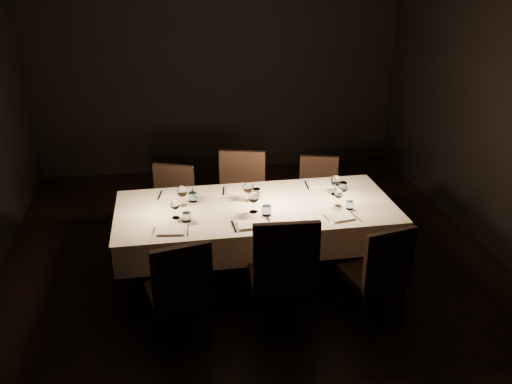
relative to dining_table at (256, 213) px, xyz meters
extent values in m
cube|color=black|center=(0.00, 0.00, -0.69)|extent=(5.00, 6.00, 0.01)
cube|color=black|center=(0.00, 3.00, 0.81)|extent=(5.00, 0.01, 3.00)
cube|color=black|center=(0.00, -3.00, 0.81)|extent=(5.00, 0.01, 3.00)
cube|color=black|center=(0.00, 0.00, 0.04)|extent=(2.40, 1.00, 0.04)
cylinder|color=black|center=(-1.12, -0.42, -0.33)|extent=(0.07, 0.07, 0.71)
cylinder|color=black|center=(-1.12, 0.42, -0.33)|extent=(0.07, 0.07, 0.71)
cylinder|color=black|center=(1.12, -0.42, -0.33)|extent=(0.07, 0.07, 0.71)
cylinder|color=black|center=(1.12, 0.42, -0.33)|extent=(0.07, 0.07, 0.71)
cube|color=silver|center=(0.00, 0.00, 0.07)|extent=(2.52, 1.12, 0.01)
cube|color=silver|center=(0.00, 0.55, -0.08)|extent=(2.52, 0.01, 0.28)
cube|color=silver|center=(0.00, -0.55, -0.08)|extent=(2.52, 0.01, 0.28)
cube|color=silver|center=(1.25, 0.00, -0.08)|extent=(0.01, 1.12, 0.28)
cube|color=silver|center=(-1.25, 0.00, -0.08)|extent=(0.01, 1.12, 0.28)
cylinder|color=black|center=(-0.61, -0.55, -0.49)|extent=(0.04, 0.04, 0.39)
cylinder|color=black|center=(-0.53, -0.91, -0.49)|extent=(0.04, 0.04, 0.39)
cylinder|color=black|center=(-0.98, -0.63, -0.49)|extent=(0.04, 0.04, 0.39)
cylinder|color=black|center=(-0.90, -0.99, -0.49)|extent=(0.04, 0.04, 0.39)
cube|color=black|center=(-0.76, -0.77, -0.26)|extent=(0.54, 0.54, 0.06)
cube|color=black|center=(-0.71, -0.96, 0.01)|extent=(0.45, 0.14, 0.49)
cube|color=silver|center=(-0.78, -0.38, 0.08)|extent=(0.23, 0.16, 0.02)
cube|color=silver|center=(-0.92, -0.38, 0.08)|extent=(0.03, 0.20, 0.01)
cube|color=silver|center=(-0.64, -0.38, 0.08)|extent=(0.03, 0.20, 0.01)
cylinder|color=silver|center=(-0.64, -0.20, 0.11)|extent=(0.07, 0.07, 0.08)
cylinder|color=white|center=(-0.73, -0.12, 0.08)|extent=(0.07, 0.07, 0.00)
cylinder|color=white|center=(-0.73, -0.12, 0.12)|extent=(0.01, 0.01, 0.09)
ellipsoid|color=white|center=(-0.73, -0.12, 0.21)|extent=(0.09, 0.09, 0.10)
cylinder|color=black|center=(0.30, -0.52, -0.47)|extent=(0.04, 0.04, 0.44)
cylinder|color=black|center=(0.28, -0.95, -0.47)|extent=(0.04, 0.04, 0.44)
cylinder|color=black|center=(-0.12, -0.50, -0.47)|extent=(0.04, 0.04, 0.44)
cylinder|color=black|center=(-0.15, -0.92, -0.47)|extent=(0.04, 0.04, 0.44)
cube|color=black|center=(0.08, -0.72, -0.21)|extent=(0.53, 0.53, 0.07)
cube|color=black|center=(0.07, -0.95, 0.09)|extent=(0.51, 0.08, 0.55)
cube|color=silver|center=(-0.10, -0.38, 0.08)|extent=(0.25, 0.16, 0.02)
cube|color=silver|center=(-0.25, -0.38, 0.08)|extent=(0.03, 0.22, 0.01)
cube|color=silver|center=(0.06, -0.38, 0.08)|extent=(0.02, 0.22, 0.01)
cylinder|color=silver|center=(0.06, -0.20, 0.12)|extent=(0.08, 0.08, 0.09)
cylinder|color=white|center=(-0.04, -0.12, 0.08)|extent=(0.08, 0.08, 0.00)
cylinder|color=white|center=(-0.04, -0.12, 0.13)|extent=(0.01, 0.01, 0.10)
ellipsoid|color=white|center=(-0.04, -0.12, 0.22)|extent=(0.10, 0.10, 0.11)
cylinder|color=black|center=(0.99, -0.56, -0.49)|extent=(0.04, 0.04, 0.39)
cylinder|color=black|center=(1.06, -0.91, -0.49)|extent=(0.04, 0.04, 0.39)
cylinder|color=black|center=(0.63, -0.63, -0.49)|extent=(0.04, 0.04, 0.39)
cylinder|color=black|center=(0.71, -0.99, -0.49)|extent=(0.04, 0.04, 0.39)
cube|color=black|center=(0.85, -0.77, -0.27)|extent=(0.53, 0.53, 0.06)
cube|color=black|center=(0.89, -0.96, 0.00)|extent=(0.44, 0.14, 0.48)
cube|color=silver|center=(0.69, -0.38, 0.08)|extent=(0.22, 0.16, 0.01)
cube|color=silver|center=(0.56, -0.38, 0.08)|extent=(0.05, 0.18, 0.01)
cube|color=silver|center=(0.82, -0.38, 0.08)|extent=(0.05, 0.18, 0.01)
cylinder|color=silver|center=(0.82, -0.20, 0.11)|extent=(0.07, 0.07, 0.07)
cylinder|color=white|center=(0.74, -0.12, 0.08)|extent=(0.06, 0.06, 0.00)
cylinder|color=white|center=(0.74, -0.12, 0.12)|extent=(0.01, 0.01, 0.08)
ellipsoid|color=white|center=(0.74, -0.12, 0.19)|extent=(0.08, 0.08, 0.09)
cylinder|color=black|center=(-1.00, 0.58, -0.50)|extent=(0.04, 0.04, 0.37)
cylinder|color=black|center=(-0.88, 0.91, -0.50)|extent=(0.04, 0.04, 0.37)
cylinder|color=black|center=(-0.68, 0.46, -0.50)|extent=(0.04, 0.04, 0.37)
cylinder|color=black|center=(-0.56, 0.78, -0.50)|extent=(0.04, 0.04, 0.37)
cube|color=black|center=(-0.78, 0.68, -0.29)|extent=(0.55, 0.55, 0.06)
cube|color=black|center=(-0.71, 0.85, -0.03)|extent=(0.42, 0.20, 0.46)
cube|color=silver|center=(-0.71, 0.38, 0.08)|extent=(0.26, 0.19, 0.02)
cube|color=silver|center=(-0.86, 0.38, 0.08)|extent=(0.05, 0.21, 0.01)
cube|color=silver|center=(-0.56, 0.38, 0.08)|extent=(0.05, 0.21, 0.01)
cylinder|color=silver|center=(-0.56, 0.20, 0.12)|extent=(0.08, 0.08, 0.08)
cylinder|color=white|center=(-0.65, 0.12, 0.08)|extent=(0.07, 0.07, 0.00)
cylinder|color=white|center=(-0.65, 0.12, 0.13)|extent=(0.01, 0.01, 0.09)
ellipsoid|color=white|center=(-0.65, 0.12, 0.22)|extent=(0.09, 0.09, 0.11)
cylinder|color=black|center=(-0.30, 0.50, -0.48)|extent=(0.04, 0.04, 0.42)
cylinder|color=black|center=(-0.20, 0.88, -0.48)|extent=(0.04, 0.04, 0.42)
cylinder|color=black|center=(0.09, 0.40, -0.48)|extent=(0.04, 0.04, 0.42)
cylinder|color=black|center=(0.19, 0.78, -0.48)|extent=(0.04, 0.04, 0.42)
cube|color=black|center=(-0.05, 0.64, -0.24)|extent=(0.58, 0.58, 0.06)
cube|color=black|center=(0.00, 0.84, 0.05)|extent=(0.48, 0.17, 0.52)
cube|color=silver|center=(-0.11, 0.38, 0.08)|extent=(0.24, 0.17, 0.02)
cube|color=silver|center=(-0.25, 0.38, 0.08)|extent=(0.04, 0.21, 0.01)
cube|color=silver|center=(0.04, 0.38, 0.08)|extent=(0.04, 0.21, 0.01)
cylinder|color=silver|center=(0.04, 0.20, 0.12)|extent=(0.07, 0.07, 0.08)
cylinder|color=white|center=(-0.06, 0.12, 0.08)|extent=(0.07, 0.07, 0.00)
cylinder|color=white|center=(-0.06, 0.12, 0.12)|extent=(0.01, 0.01, 0.09)
ellipsoid|color=white|center=(-0.06, 0.12, 0.21)|extent=(0.09, 0.09, 0.10)
cylinder|color=black|center=(0.60, 0.62, -0.51)|extent=(0.04, 0.04, 0.36)
cylinder|color=black|center=(0.69, 0.95, -0.51)|extent=(0.04, 0.04, 0.36)
cylinder|color=black|center=(0.92, 0.53, -0.51)|extent=(0.04, 0.04, 0.36)
cylinder|color=black|center=(1.01, 0.85, -0.51)|extent=(0.04, 0.04, 0.36)
cube|color=black|center=(0.80, 0.74, -0.30)|extent=(0.51, 0.51, 0.05)
cube|color=black|center=(0.85, 0.91, -0.05)|extent=(0.41, 0.16, 0.45)
cube|color=silver|center=(0.73, 0.38, 0.08)|extent=(0.25, 0.17, 0.02)
cube|color=silver|center=(0.58, 0.38, 0.08)|extent=(0.04, 0.22, 0.01)
cube|color=silver|center=(0.88, 0.38, 0.08)|extent=(0.03, 0.22, 0.01)
cylinder|color=silver|center=(0.88, 0.20, 0.12)|extent=(0.08, 0.08, 0.09)
cylinder|color=white|center=(0.78, 0.12, 0.08)|extent=(0.07, 0.07, 0.00)
cylinder|color=white|center=(0.78, 0.12, 0.13)|extent=(0.01, 0.01, 0.09)
ellipsoid|color=white|center=(0.78, 0.12, 0.22)|extent=(0.10, 0.10, 0.11)
camera|label=1|loc=(-0.76, -4.38, 2.16)|focal=38.00mm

